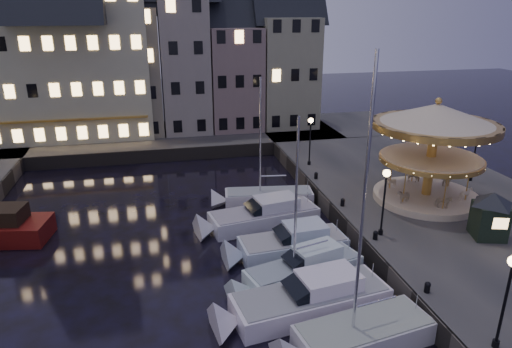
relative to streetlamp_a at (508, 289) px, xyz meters
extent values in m
plane|color=black|center=(-7.20, 9.00, -4.02)|extent=(160.00, 160.00, 0.00)
cube|color=#474442|center=(6.80, 15.00, -3.37)|extent=(16.00, 56.00, 1.30)
cube|color=#474442|center=(-15.20, 37.00, -3.37)|extent=(44.00, 12.00, 1.30)
cube|color=#47423A|center=(-1.20, 15.00, -3.37)|extent=(0.15, 44.00, 1.30)
cube|color=#47423A|center=(-13.20, 31.00, -3.37)|extent=(48.00, 0.15, 1.30)
cylinder|color=black|center=(0.00, 0.00, -2.57)|extent=(0.28, 0.28, 0.30)
cylinder|color=black|center=(0.00, 0.00, -0.82)|extent=(0.12, 0.12, 3.80)
cylinder|color=black|center=(0.00, 10.00, -2.57)|extent=(0.28, 0.28, 0.30)
cylinder|color=black|center=(0.00, 10.00, -0.82)|extent=(0.12, 0.12, 3.80)
sphere|color=#FFD18C|center=(0.00, 10.00, 1.23)|extent=(0.44, 0.44, 0.44)
cylinder|color=black|center=(0.00, 23.50, -2.57)|extent=(0.28, 0.28, 0.30)
cylinder|color=black|center=(0.00, 23.50, -0.82)|extent=(0.12, 0.12, 3.80)
sphere|color=#FFD18C|center=(0.00, 23.50, 1.23)|extent=(0.44, 0.44, 0.44)
cylinder|color=black|center=(11.30, 17.00, -2.57)|extent=(0.28, 0.28, 0.30)
cylinder|color=black|center=(11.30, 17.00, -0.82)|extent=(0.12, 0.12, 3.80)
sphere|color=#FFD18C|center=(11.30, 17.00, 1.23)|extent=(0.44, 0.44, 0.44)
cylinder|color=black|center=(-0.60, 4.00, -2.52)|extent=(0.28, 0.28, 0.40)
sphere|color=black|center=(-0.60, 4.00, -2.30)|extent=(0.30, 0.30, 0.30)
cylinder|color=black|center=(-0.60, 9.50, -2.52)|extent=(0.28, 0.28, 0.40)
sphere|color=black|center=(-0.60, 9.50, -2.30)|extent=(0.30, 0.30, 0.30)
cylinder|color=black|center=(-0.60, 14.50, -2.52)|extent=(0.28, 0.28, 0.40)
sphere|color=black|center=(-0.60, 14.50, -2.30)|extent=(0.30, 0.30, 0.30)
cylinder|color=black|center=(-0.60, 20.00, -2.52)|extent=(0.28, 0.28, 0.40)
sphere|color=black|center=(-0.60, 20.00, -2.30)|extent=(0.30, 0.30, 0.30)
cube|color=gray|center=(-26.70, 39.00, 2.78)|extent=(5.00, 8.00, 11.00)
cube|color=gray|center=(-21.25, 39.00, 3.28)|extent=(5.60, 8.00, 12.00)
cube|color=gray|center=(-15.20, 39.00, 3.78)|extent=(6.20, 8.00, 13.00)
cube|color=gray|center=(-9.45, 39.00, 4.28)|extent=(5.00, 8.00, 14.00)
cube|color=slate|center=(-4.00, 39.00, 2.78)|extent=(5.60, 8.00, 11.00)
cube|color=gray|center=(2.05, 39.00, 3.28)|extent=(6.20, 8.00, 12.00)
cube|color=#BEBE96|center=(-21.20, 39.00, 4.78)|extent=(16.00, 9.00, 15.00)
cube|color=silver|center=(-4.43, 2.65, -3.57)|extent=(6.48, 3.36, 1.30)
cube|color=gray|center=(-4.43, 2.65, -2.90)|extent=(6.14, 3.12, 0.10)
cylinder|color=silver|center=(-5.04, 2.54, 2.48)|extent=(0.14, 0.14, 10.80)
cube|color=white|center=(-5.95, 5.48, -3.57)|extent=(8.10, 3.69, 1.30)
cube|color=gray|center=(-5.95, 5.48, -2.90)|extent=(7.69, 3.43, 0.10)
cube|color=white|center=(-5.02, 5.61, -2.47)|extent=(3.22, 2.36, 0.80)
cube|color=black|center=(-6.57, 5.39, -2.57)|extent=(1.54, 1.99, 0.99)
cube|color=silver|center=(-5.45, 8.12, -3.57)|extent=(6.98, 3.70, 1.30)
cube|color=gray|center=(-5.45, 8.12, -2.90)|extent=(6.61, 3.46, 0.10)
cube|color=silver|center=(-4.67, 8.33, -2.47)|extent=(2.85, 2.11, 0.80)
cube|color=black|center=(-5.96, 7.97, -2.57)|extent=(1.47, 1.64, 0.92)
cylinder|color=silver|center=(-6.09, 7.94, 1.59)|extent=(0.14, 0.14, 9.01)
cube|color=silver|center=(-5.22, 11.01, -3.57)|extent=(6.59, 2.92, 1.30)
cube|color=gray|center=(-5.22, 11.01, -2.90)|extent=(6.26, 2.70, 0.10)
cube|color=silver|center=(-4.45, 11.07, -2.47)|extent=(2.57, 2.02, 0.80)
cube|color=black|center=(-5.73, 10.98, -2.57)|extent=(1.23, 1.80, 0.91)
cube|color=silver|center=(-5.99, 15.34, -3.57)|extent=(7.80, 3.74, 1.30)
cube|color=gray|center=(-5.99, 15.34, -2.90)|extent=(7.40, 3.48, 0.10)
cube|color=silver|center=(-5.10, 15.50, -2.47)|extent=(3.12, 2.33, 0.80)
cube|color=black|center=(-6.58, 15.24, -2.57)|extent=(1.53, 1.93, 0.97)
cube|color=silver|center=(-4.83, 18.68, -3.57)|extent=(6.83, 2.83, 1.30)
cube|color=gray|center=(-4.83, 18.68, -2.90)|extent=(6.49, 2.63, 0.10)
cylinder|color=silver|center=(-5.49, 18.77, 1.55)|extent=(0.14, 0.14, 8.93)
cube|color=black|center=(-22.72, 16.79, -2.27)|extent=(2.68, 2.33, 1.08)
cylinder|color=beige|center=(5.63, 14.24, -2.49)|extent=(7.31, 7.31, 0.46)
cylinder|color=gold|center=(5.63, 14.24, 0.57)|extent=(0.64, 0.64, 5.67)
cylinder|color=beige|center=(5.63, 14.24, 0.48)|extent=(6.76, 6.76, 0.16)
cylinder|color=gold|center=(5.63, 14.24, 0.32)|extent=(7.02, 7.02, 0.32)
cone|color=beige|center=(5.63, 14.24, 3.50)|extent=(8.41, 8.41, 1.46)
cylinder|color=gold|center=(5.63, 14.24, 2.72)|extent=(8.41, 8.41, 0.46)
sphere|color=gold|center=(5.63, 14.24, 4.41)|extent=(0.46, 0.46, 0.46)
imported|color=beige|center=(8.07, 15.00, -1.80)|extent=(1.53, 1.10, 0.91)
cube|color=black|center=(6.08, 8.37, -1.68)|extent=(2.15, 2.15, 2.08)
pyramid|color=black|center=(6.08, 8.37, 0.15)|extent=(2.78, 2.78, 0.78)
camera|label=1|loc=(-12.67, -12.54, 10.16)|focal=32.00mm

